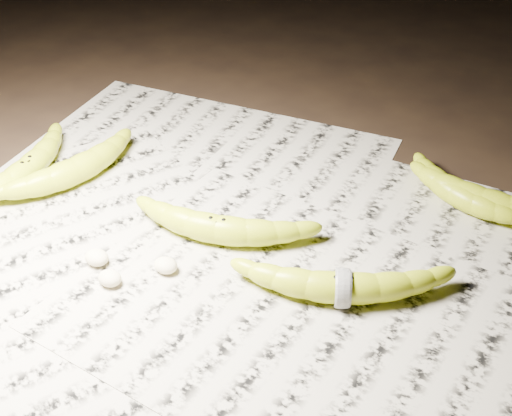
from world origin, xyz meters
The scene contains 12 objects.
ground centered at (0.00, 0.00, 0.00)m, with size 3.00×3.00×0.00m, color black.
newspaper_patch centered at (-0.02, 0.02, 0.00)m, with size 0.90×0.70×0.01m, color #B5AD9B.
banana_left_a centered at (-0.34, -0.02, 0.03)m, with size 0.22×0.06×0.04m, color #C6D61A, non-canonical shape.
banana_left_b centered at (-0.28, 0.01, 0.03)m, with size 0.21×0.07×0.04m, color #C6D61A, non-canonical shape.
banana_center centered at (-0.02, 0.00, 0.03)m, with size 0.22×0.06×0.04m, color #C6D61A, non-canonical shape.
banana_taped centered at (0.17, -0.02, 0.03)m, with size 0.24×0.06×0.04m, color #C6D61A, non-canonical shape.
banana_upper_a centered at (0.27, 0.24, 0.03)m, with size 0.20×0.06×0.04m, color #C6D61A, non-canonical shape.
banana_upper_b centered at (0.23, 0.24, 0.03)m, with size 0.18×0.06×0.04m, color #C6D61A, non-canonical shape.
measuring_tape centered at (0.17, -0.02, 0.03)m, with size 0.05×0.05×0.00m, color white.
flesh_chunk_a centered at (-0.13, -0.11, 0.02)m, with size 0.03×0.03×0.02m, color beige.
flesh_chunk_b centered at (-0.09, -0.14, 0.02)m, with size 0.03×0.03×0.02m, color beige.
flesh_chunk_c centered at (-0.04, -0.08, 0.02)m, with size 0.03×0.03×0.02m, color beige.
Camera 1 is at (0.40, -0.61, 0.60)m, focal length 50.00 mm.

